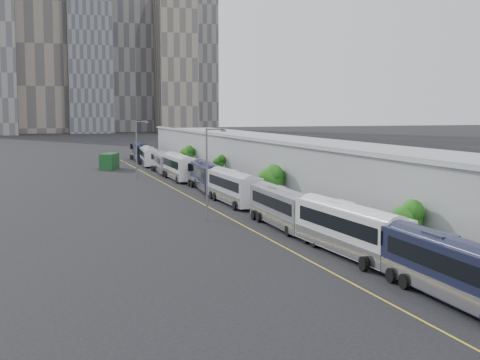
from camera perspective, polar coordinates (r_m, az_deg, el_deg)
name	(u,v)px	position (r m, az deg, el deg)	size (l,w,h in m)	color
sidewalk	(316,209)	(72.66, 6.46, -2.49)	(10.00, 170.00, 0.12)	gray
lane_line	(222,214)	(69.08, -1.52, -2.94)	(0.12, 160.00, 0.02)	gold
depot	(349,176)	(73.95, 9.32, 0.31)	(12.45, 160.40, 7.20)	gray
skyline	(62,26)	(337.58, -14.93, 12.62)	(145.00, 64.00, 120.00)	slate
bus_1	(455,275)	(39.61, 17.87, -7.72)	(2.79, 12.51, 3.64)	black
bus_2	(349,234)	(50.18, 9.30, -4.54)	(3.29, 13.30, 3.85)	silver
bus_3	(283,211)	(61.53, 3.66, -2.62)	(2.82, 12.43, 3.62)	slate
bus_4	(233,190)	(76.41, -0.56, -0.87)	(2.90, 13.05, 3.81)	#B5B6C0
bus_5	(207,178)	(90.00, -2.85, 0.15)	(3.78, 12.96, 3.73)	black
bus_6	(179,169)	(103.40, -5.24, 0.94)	(3.02, 13.64, 3.98)	silver
bus_7	(163,164)	(115.30, -6.55, 1.35)	(3.28, 12.16, 3.51)	gray
bus_8	(149,158)	(130.25, -7.80, 1.89)	(3.65, 12.62, 3.64)	silver
bus_9	(140,153)	(143.55, -8.51, 2.29)	(3.71, 13.40, 3.87)	#161833
tree_1	(406,217)	(50.06, 13.99, -3.12)	(2.39, 2.39, 4.16)	black
tree_2	(270,177)	(74.72, 2.61, 0.23)	(2.96, 2.96, 4.73)	black
tree_3	(219,163)	(97.34, -1.79, 1.48)	(1.44, 1.44, 3.84)	black
tree_4	(187,153)	(115.27, -4.53, 2.31)	(2.26, 2.26, 4.52)	black
street_lamp_near	(209,167)	(64.85, -2.70, 1.08)	(2.04, 0.22, 8.98)	#59595E
street_lamp_far	(138,146)	(103.70, -8.73, 2.88)	(2.04, 0.22, 9.07)	#59595E
shipping_container	(109,161)	(123.56, -11.09, 1.57)	(2.35, 5.69, 2.89)	#123C1B
suv	(108,157)	(146.48, -11.19, 1.95)	(2.30, 4.99, 1.39)	black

